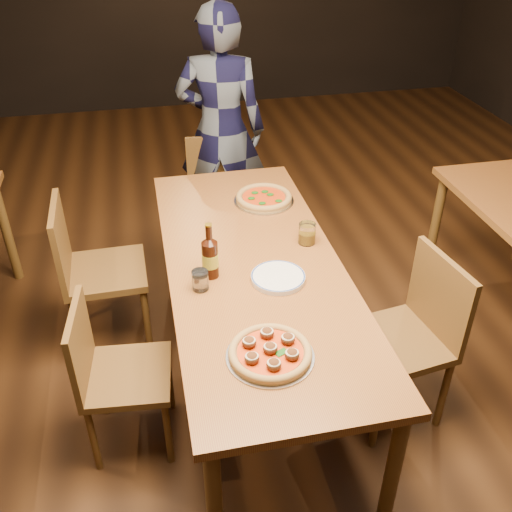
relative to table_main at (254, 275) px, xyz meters
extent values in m
plane|color=black|center=(0.00, 0.00, -0.68)|extent=(9.00, 9.00, 0.00)
cube|color=brown|center=(0.00, 0.00, 0.05)|extent=(0.80, 2.00, 0.04)
cylinder|color=brown|center=(-0.34, -0.94, -0.32)|extent=(0.06, 0.06, 0.71)
cylinder|color=brown|center=(-0.34, 0.94, -0.32)|extent=(0.06, 0.06, 0.71)
cylinder|color=brown|center=(0.34, -0.94, -0.32)|extent=(0.06, 0.06, 0.71)
cylinder|color=brown|center=(0.34, 0.94, -0.32)|extent=(0.06, 0.06, 0.71)
cylinder|color=brown|center=(-1.36, 1.24, -0.32)|extent=(0.06, 0.06, 0.71)
cylinder|color=brown|center=(1.36, 0.74, -0.32)|extent=(0.06, 0.06, 0.71)
cylinder|color=#B7B7BF|center=(-0.07, -0.62, 0.07)|extent=(0.33, 0.33, 0.01)
cylinder|color=tan|center=(-0.07, -0.62, 0.09)|extent=(0.31, 0.31, 0.02)
torus|color=tan|center=(-0.07, -0.62, 0.09)|extent=(0.31, 0.31, 0.03)
cylinder|color=#B7110A|center=(-0.07, -0.62, 0.10)|extent=(0.25, 0.25, 0.00)
cylinder|color=#B7B7BF|center=(0.18, 0.58, 0.07)|extent=(0.33, 0.33, 0.01)
cylinder|color=tan|center=(0.18, 0.58, 0.09)|extent=(0.30, 0.30, 0.02)
torus|color=tan|center=(0.18, 0.58, 0.10)|extent=(0.31, 0.31, 0.03)
cylinder|color=#B7110A|center=(0.18, 0.58, 0.10)|extent=(0.24, 0.24, 0.00)
cylinder|color=white|center=(0.08, -0.15, 0.08)|extent=(0.24, 0.24, 0.02)
cylinder|color=black|center=(-0.21, -0.06, 0.16)|extent=(0.07, 0.07, 0.17)
cylinder|color=black|center=(-0.21, -0.06, 0.29)|extent=(0.03, 0.03, 0.09)
cylinder|color=gold|center=(-0.21, -0.06, 0.16)|extent=(0.07, 0.07, 0.07)
cylinder|color=white|center=(-0.27, -0.15, 0.12)|extent=(0.07, 0.07, 0.09)
cylinder|color=#8D660F|center=(0.29, 0.12, 0.12)|extent=(0.08, 0.08, 0.10)
imported|color=black|center=(0.09, 1.50, 0.15)|extent=(0.69, 0.55, 1.65)
camera|label=1|loc=(-0.44, -2.14, 1.56)|focal=40.00mm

